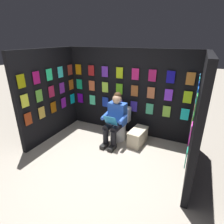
# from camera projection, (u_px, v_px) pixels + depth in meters

# --- Properties ---
(ground_plane) EXTENTS (30.00, 30.00, 0.00)m
(ground_plane) POSITION_uv_depth(u_px,v_px,m) (89.00, 175.00, 3.30)
(ground_plane) COLOR #B2A899
(display_wall_back) EXTENTS (3.25, 0.14, 2.10)m
(display_wall_back) POSITION_uv_depth(u_px,v_px,m) (128.00, 92.00, 4.50)
(display_wall_back) COLOR black
(display_wall_back) RESTS_ON ground
(display_wall_left) EXTENTS (0.14, 1.86, 2.10)m
(display_wall_left) POSITION_uv_depth(u_px,v_px,m) (198.00, 119.00, 3.04)
(display_wall_left) COLOR black
(display_wall_left) RESTS_ON ground
(display_wall_right) EXTENTS (0.14, 1.86, 2.10)m
(display_wall_right) POSITION_uv_depth(u_px,v_px,m) (49.00, 95.00, 4.32)
(display_wall_right) COLOR black
(display_wall_right) RESTS_ON ground
(toilet) EXTENTS (0.41, 0.56, 0.77)m
(toilet) POSITION_uv_depth(u_px,v_px,m) (119.00, 126.00, 4.42)
(toilet) COLOR white
(toilet) RESTS_ON ground
(person_reading) EXTENTS (0.54, 0.70, 1.19)m
(person_reading) POSITION_uv_depth(u_px,v_px,m) (115.00, 119.00, 4.13)
(person_reading) COLOR blue
(person_reading) RESTS_ON ground
(comic_longbox_near) EXTENTS (0.36, 0.61, 0.36)m
(comic_longbox_near) POSITION_uv_depth(u_px,v_px,m) (138.00, 137.00, 4.21)
(comic_longbox_near) COLOR beige
(comic_longbox_near) RESTS_ON ground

